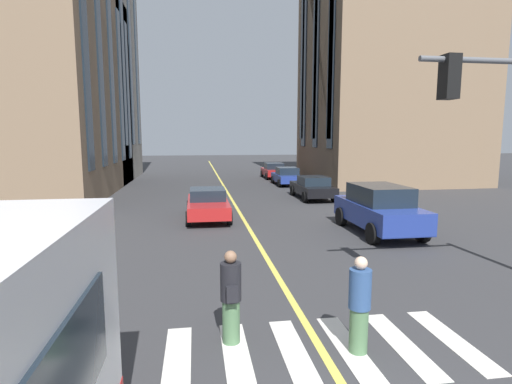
{
  "coord_description": "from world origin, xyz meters",
  "views": [
    {
      "loc": [
        -3.3,
        2.14,
        3.73
      ],
      "look_at": [
        9.53,
        0.19,
        1.95
      ],
      "focal_mm": 28.23,
      "sensor_mm": 36.0,
      "label": 1
    }
  ],
  "objects_px": {
    "car_blue_oncoming": "(287,176)",
    "pedestrian_companion": "(231,297)",
    "car_black_parked_a": "(313,187)",
    "car_blue_mid": "(379,209)",
    "car_red_parked_b": "(208,203)",
    "car_red_near": "(274,171)",
    "pedestrian_near": "(359,305)"
  },
  "relations": [
    {
      "from": "car_black_parked_a",
      "to": "car_blue_oncoming",
      "type": "distance_m",
      "value": 7.01
    },
    {
      "from": "car_blue_oncoming",
      "to": "car_red_near",
      "type": "bearing_deg",
      "value": 0.0
    },
    {
      "from": "car_red_parked_b",
      "to": "pedestrian_near",
      "type": "xyz_separation_m",
      "value": [
        -12.07,
        -2.21,
        0.16
      ]
    },
    {
      "from": "car_blue_oncoming",
      "to": "pedestrian_near",
      "type": "distance_m",
      "value": 24.58
    },
    {
      "from": "car_blue_mid",
      "to": "car_blue_oncoming",
      "type": "distance_m",
      "value": 15.94
    },
    {
      "from": "pedestrian_companion",
      "to": "car_red_near",
      "type": "bearing_deg",
      "value": -12.61
    },
    {
      "from": "car_blue_oncoming",
      "to": "car_blue_mid",
      "type": "bearing_deg",
      "value": 180.0
    },
    {
      "from": "car_black_parked_a",
      "to": "pedestrian_near",
      "type": "xyz_separation_m",
      "value": [
        -17.19,
        4.29,
        0.16
      ]
    },
    {
      "from": "car_red_near",
      "to": "pedestrian_companion",
      "type": "xyz_separation_m",
      "value": [
        -28.83,
        6.45,
        0.17
      ]
    },
    {
      "from": "car_red_near",
      "to": "car_blue_oncoming",
      "type": "relative_size",
      "value": 1.0
    },
    {
      "from": "car_red_near",
      "to": "car_black_parked_a",
      "type": "relative_size",
      "value": 0.89
    },
    {
      "from": "pedestrian_near",
      "to": "pedestrian_companion",
      "type": "xyz_separation_m",
      "value": [
        0.66,
        2.16,
        0.01
      ]
    },
    {
      "from": "car_blue_oncoming",
      "to": "pedestrian_companion",
      "type": "xyz_separation_m",
      "value": [
        -23.54,
        6.45,
        0.17
      ]
    },
    {
      "from": "pedestrian_near",
      "to": "car_blue_mid",
      "type": "bearing_deg",
      "value": -27.44
    },
    {
      "from": "car_red_parked_b",
      "to": "car_black_parked_a",
      "type": "relative_size",
      "value": 1.0
    },
    {
      "from": "car_red_near",
      "to": "car_black_parked_a",
      "type": "height_order",
      "value": "car_red_near"
    },
    {
      "from": "car_red_parked_b",
      "to": "car_blue_oncoming",
      "type": "xyz_separation_m",
      "value": [
        12.14,
        -6.5,
        -0.0
      ]
    },
    {
      "from": "car_red_near",
      "to": "car_blue_mid",
      "type": "distance_m",
      "value": 21.22
    },
    {
      "from": "car_red_near",
      "to": "car_blue_mid",
      "type": "bearing_deg",
      "value": 180.0
    },
    {
      "from": "car_blue_oncoming",
      "to": "pedestrian_companion",
      "type": "distance_m",
      "value": 24.41
    },
    {
      "from": "pedestrian_companion",
      "to": "car_blue_mid",
      "type": "bearing_deg",
      "value": -40.3
    },
    {
      "from": "car_black_parked_a",
      "to": "pedestrian_companion",
      "type": "height_order",
      "value": "pedestrian_companion"
    },
    {
      "from": "car_blue_mid",
      "to": "pedestrian_companion",
      "type": "xyz_separation_m",
      "value": [
        -7.6,
        6.45,
        -0.1
      ]
    },
    {
      "from": "car_red_parked_b",
      "to": "car_blue_mid",
      "type": "bearing_deg",
      "value": -120.33
    },
    {
      "from": "car_blue_mid",
      "to": "car_red_parked_b",
      "type": "bearing_deg",
      "value": 59.67
    },
    {
      "from": "car_black_parked_a",
      "to": "pedestrian_companion",
      "type": "distance_m",
      "value": 17.75
    },
    {
      "from": "car_blue_mid",
      "to": "car_red_near",
      "type": "bearing_deg",
      "value": -0.0
    },
    {
      "from": "car_red_parked_b",
      "to": "pedestrian_near",
      "type": "distance_m",
      "value": 12.27
    },
    {
      "from": "car_blue_mid",
      "to": "car_black_parked_a",
      "type": "xyz_separation_m",
      "value": [
        8.93,
        -0.0,
        -0.27
      ]
    },
    {
      "from": "car_blue_mid",
      "to": "pedestrian_companion",
      "type": "relative_size",
      "value": 2.72
    },
    {
      "from": "car_red_parked_b",
      "to": "car_red_near",
      "type": "height_order",
      "value": "car_red_near"
    },
    {
      "from": "car_red_parked_b",
      "to": "pedestrian_companion",
      "type": "distance_m",
      "value": 11.41
    }
  ]
}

